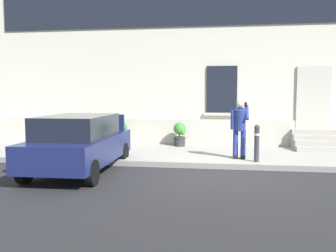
% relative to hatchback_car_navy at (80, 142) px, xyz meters
% --- Properties ---
extents(ground_plane, '(80.00, 80.00, 0.00)m').
position_rel_hatchback_car_navy_xyz_m(ground_plane, '(3.55, 0.04, -0.79)').
color(ground_plane, '#232326').
extents(sidewalk, '(24.00, 3.60, 0.15)m').
position_rel_hatchback_car_navy_xyz_m(sidewalk, '(3.55, 2.84, -0.71)').
color(sidewalk, '#99968E').
rests_on(sidewalk, ground).
extents(curb_edge, '(24.00, 0.12, 0.15)m').
position_rel_hatchback_car_navy_xyz_m(curb_edge, '(3.55, 0.98, -0.71)').
color(curb_edge, gray).
rests_on(curb_edge, ground).
extents(building_facade, '(24.00, 1.52, 7.50)m').
position_rel_hatchback_car_navy_xyz_m(building_facade, '(3.56, 5.33, 2.94)').
color(building_facade, beige).
rests_on(building_facade, ground).
extents(entrance_stoop, '(1.47, 1.28, 0.64)m').
position_rel_hatchback_car_navy_xyz_m(entrance_stoop, '(6.81, 4.16, -0.40)').
color(entrance_stoop, '#9E998E').
rests_on(entrance_stoop, sidewalk).
extents(hatchback_car_navy, '(1.85, 4.10, 1.50)m').
position_rel_hatchback_car_navy_xyz_m(hatchback_car_navy, '(0.00, 0.00, 0.00)').
color(hatchback_car_navy, '#161E4C').
rests_on(hatchback_car_navy, ground).
extents(bollard_near_person, '(0.15, 0.15, 1.04)m').
position_rel_hatchback_car_navy_xyz_m(bollard_near_person, '(4.63, 1.39, -0.08)').
color(bollard_near_person, '#333338').
rests_on(bollard_near_person, sidewalk).
extents(bollard_far_left, '(0.15, 0.15, 1.04)m').
position_rel_hatchback_car_navy_xyz_m(bollard_far_left, '(0.22, 1.39, -0.08)').
color(bollard_far_left, '#333338').
rests_on(bollard_far_left, sidewalk).
extents(person_on_phone, '(0.51, 0.52, 1.74)m').
position_rel_hatchback_car_navy_xyz_m(person_on_phone, '(4.17, 1.75, 0.36)').
color(person_on_phone, navy).
rests_on(person_on_phone, sidewalk).
extents(planter_cream, '(0.44, 0.44, 0.86)m').
position_rel_hatchback_car_navy_xyz_m(planter_cream, '(-0.07, 4.22, -0.18)').
color(planter_cream, beige).
rests_on(planter_cream, sidewalk).
extents(planter_charcoal, '(0.44, 0.44, 0.86)m').
position_rel_hatchback_car_navy_xyz_m(planter_charcoal, '(2.13, 4.14, -0.18)').
color(planter_charcoal, '#2D2D30').
rests_on(planter_charcoal, sidewalk).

